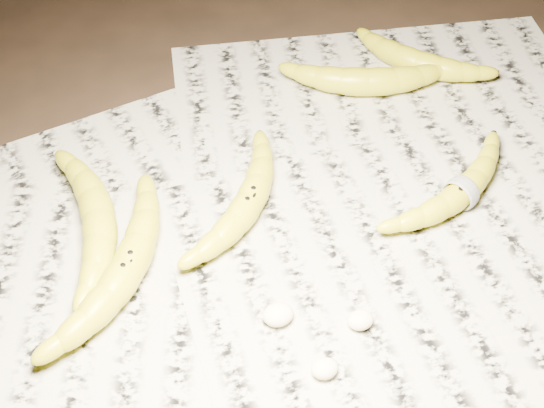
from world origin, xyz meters
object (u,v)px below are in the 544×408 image
object	(u,v)px
banana_taped	(462,191)
banana_center	(249,200)
banana_upper_b	(418,60)
banana_left_a	(127,267)
banana_upper_a	(368,80)
banana_left_b	(98,217)

from	to	relation	value
banana_taped	banana_center	bearing A→B (deg)	139.62
banana_upper_b	banana_left_a	bearing A→B (deg)	-105.40
banana_left_a	banana_taped	xyz separation A→B (m)	(0.39, -0.01, -0.00)
banana_taped	banana_upper_a	xyz separation A→B (m)	(-0.02, 0.22, 0.00)
banana_left_b	banana_taped	distance (m)	0.42
banana_left_a	banana_taped	size ratio (longest dim) A/B	1.16
banana_center	banana_upper_b	world-z (taller)	same
banana_center	banana_left_b	bearing A→B (deg)	121.02
banana_center	banana_upper_a	size ratio (longest dim) A/B	0.97
banana_center	banana_upper_a	distance (m)	0.27
banana_left_b	banana_left_a	bearing A→B (deg)	-164.79
banana_left_a	banana_left_b	size ratio (longest dim) A/B	1.11
banana_left_b	banana_upper_b	bearing A→B (deg)	-68.68
banana_center	banana_left_a	bearing A→B (deg)	149.22
banana_left_a	banana_center	bearing A→B (deg)	-34.61
banana_left_a	banana_center	world-z (taller)	banana_left_a
banana_left_a	banana_left_b	world-z (taller)	same
banana_left_b	banana_center	size ratio (longest dim) A/B	1.04
banana_left_b	banana_taped	bearing A→B (deg)	-98.98
banana_left_a	banana_left_b	bearing A→B (deg)	48.14
banana_left_a	banana_taped	world-z (taller)	banana_left_a
banana_center	banana_upper_b	size ratio (longest dim) A/B	1.12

